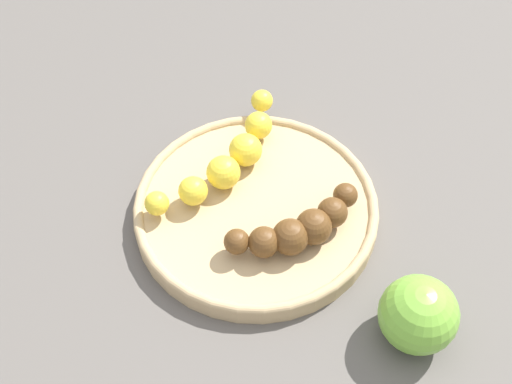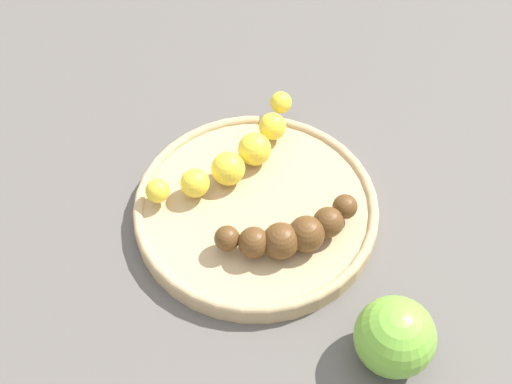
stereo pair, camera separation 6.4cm
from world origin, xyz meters
name	(u,v)px [view 1 (the left image)]	position (x,y,z in m)	size (l,w,h in m)	color
ground_plane	(256,216)	(0.00, 0.00, 0.00)	(2.40, 2.40, 0.00)	#56514C
fruit_bowl	(256,208)	(0.00, 0.00, 0.01)	(0.24, 0.24, 0.02)	tan
banana_yellow	(228,157)	(0.01, 0.05, 0.04)	(0.19, 0.09, 0.03)	yellow
banana_overripe	(299,228)	(0.01, -0.06, 0.04)	(0.14, 0.06, 0.03)	#593819
apple_green	(418,315)	(0.03, -0.18, 0.03)	(0.07, 0.07, 0.07)	#72B238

